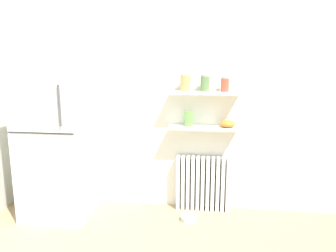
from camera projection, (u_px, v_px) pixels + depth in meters
back_wall at (195, 97)px, 3.77m from camera, size 7.04×0.10×2.60m
refrigerator at (58, 140)px, 3.65m from camera, size 0.70×0.75×1.71m
radiator at (203, 183)px, 3.83m from camera, size 0.61×0.12×0.63m
wall_shelf_lower at (204, 128)px, 3.66m from camera, size 0.77×0.22×0.02m
wall_shelf_upper at (205, 93)px, 3.59m from camera, size 0.77×0.22×0.02m
storage_jar_0 at (185, 83)px, 3.59m from camera, size 0.11×0.11×0.19m
storage_jar_1 at (205, 83)px, 3.57m from camera, size 0.10×0.10×0.18m
storage_jar_2 at (225, 84)px, 3.54m from camera, size 0.09×0.09×0.16m
vase at (189, 119)px, 3.67m from camera, size 0.09×0.09×0.17m
shelf_bowl at (228, 124)px, 3.62m from camera, size 0.17×0.17×0.08m
pet_food_bowl at (189, 218)px, 3.61m from camera, size 0.18×0.18×0.05m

